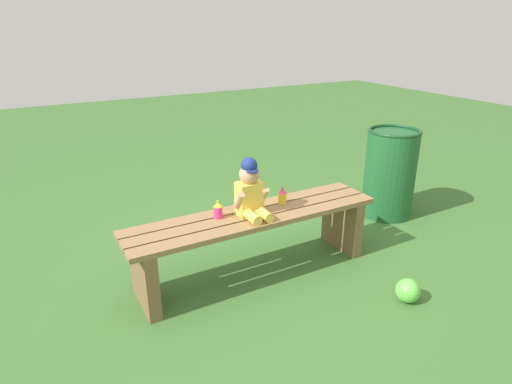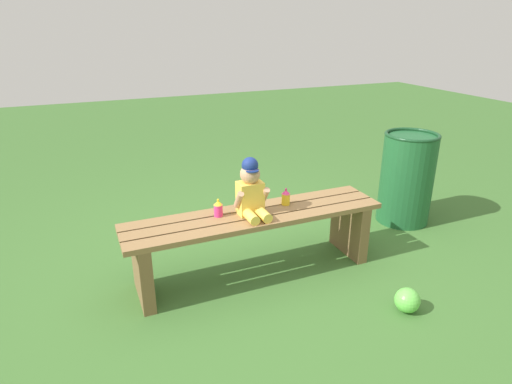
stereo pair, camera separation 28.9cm
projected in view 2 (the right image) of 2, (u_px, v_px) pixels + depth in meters
ground_plane at (255, 273)px, 3.18m from camera, size 16.00×16.00×0.00m
park_bench at (255, 232)px, 3.06m from camera, size 1.83×0.40×0.48m
child_figure at (251, 190)px, 2.93m from camera, size 0.23×0.27×0.40m
sippy_cup_left at (218, 208)px, 2.95m from camera, size 0.06×0.06×0.12m
sippy_cup_right at (286, 197)px, 3.13m from camera, size 0.06×0.06×0.12m
toy_ball at (407, 300)px, 2.74m from camera, size 0.16×0.16×0.16m
trash_bin at (407, 178)px, 3.87m from camera, size 0.47×0.47×0.82m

